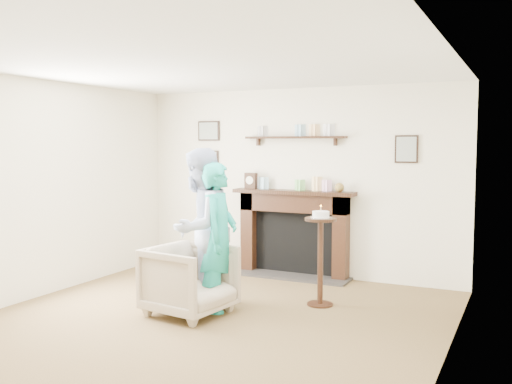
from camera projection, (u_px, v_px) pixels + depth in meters
ground at (200, 326)px, 5.51m from camera, size 5.00×5.00×0.00m
room_shell at (233, 157)px, 6.00m from camera, size 4.54×5.02×2.52m
armchair at (190, 314)px, 5.91m from camera, size 0.89×0.87×0.72m
man at (200, 307)px, 6.18m from camera, size 0.66×0.84×1.72m
woman at (219, 309)px, 6.08m from camera, size 0.49×0.64×1.57m
pedestal_table at (320, 244)px, 6.19m from camera, size 0.35×0.35×1.11m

